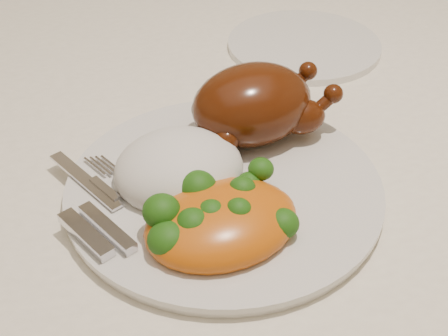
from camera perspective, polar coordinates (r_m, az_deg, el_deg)
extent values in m
cube|color=brown|center=(0.72, -3.63, 2.00)|extent=(1.60, 0.90, 0.04)
cube|color=white|center=(0.70, -3.71, 3.58)|extent=(1.72, 1.02, 0.01)
cube|color=white|center=(1.19, -6.97, 13.86)|extent=(1.72, 0.01, 0.18)
cylinder|color=silver|center=(0.60, 0.00, -1.98)|extent=(0.32, 0.32, 0.01)
cylinder|color=silver|center=(0.87, 7.32, 11.11)|extent=(0.27, 0.27, 0.01)
ellipsoid|color=#4F1F08|center=(0.64, 2.58, 5.84)|extent=(0.15, 0.12, 0.08)
ellipsoid|color=#4F1F08|center=(0.63, 1.89, 6.97)|extent=(0.07, 0.06, 0.03)
ellipsoid|color=#4F1F08|center=(0.65, 7.13, 4.69)|extent=(0.05, 0.04, 0.04)
sphere|color=#4F1F08|center=(0.65, 9.96, 6.70)|extent=(0.02, 0.02, 0.02)
ellipsoid|color=#4F1F08|center=(0.68, 4.99, 6.90)|extent=(0.05, 0.04, 0.04)
sphere|color=#4F1F08|center=(0.69, 7.69, 8.79)|extent=(0.02, 0.02, 0.02)
sphere|color=#4F1F08|center=(0.61, 0.23, 2.61)|extent=(0.03, 0.03, 0.03)
sphere|color=#4F1F08|center=(0.66, -1.88, 5.36)|extent=(0.03, 0.03, 0.03)
ellipsoid|color=white|center=(0.60, -4.13, -0.15)|extent=(0.14, 0.13, 0.07)
ellipsoid|color=orange|center=(0.54, -0.25, -5.05)|extent=(0.16, 0.14, 0.05)
ellipsoid|color=orange|center=(0.56, 3.28, -3.80)|extent=(0.06, 0.06, 0.03)
ellipsoid|color=#153709|center=(0.58, 2.32, -1.53)|extent=(0.02, 0.02, 0.02)
ellipsoid|color=#153709|center=(0.54, 5.38, -5.07)|extent=(0.03, 0.03, 0.03)
ellipsoid|color=#153709|center=(0.53, 1.33, -4.06)|extent=(0.02, 0.02, 0.03)
ellipsoid|color=#153709|center=(0.53, -5.73, -3.95)|extent=(0.03, 0.03, 0.03)
ellipsoid|color=#153709|center=(0.54, 5.28, -5.36)|extent=(0.02, 0.02, 0.02)
ellipsoid|color=#153709|center=(0.52, -5.09, -6.52)|extent=(0.04, 0.04, 0.03)
ellipsoid|color=#153709|center=(0.56, -2.41, -2.11)|extent=(0.04, 0.04, 0.04)
ellipsoid|color=#153709|center=(0.55, 2.52, -3.32)|extent=(0.03, 0.03, 0.03)
ellipsoid|color=#153709|center=(0.55, 1.67, -1.94)|extent=(0.02, 0.02, 0.02)
ellipsoid|color=#153709|center=(0.53, -1.16, -4.40)|extent=(0.03, 0.03, 0.03)
ellipsoid|color=#153709|center=(0.58, 3.40, -0.10)|extent=(0.02, 0.02, 0.02)
ellipsoid|color=#153709|center=(0.53, -2.85, -5.44)|extent=(0.03, 0.03, 0.03)
cube|color=silver|center=(0.61, -12.59, -1.07)|extent=(0.07, 0.10, 0.00)
cube|color=silver|center=(0.55, -12.51, -5.94)|extent=(0.05, 0.07, 0.01)
cube|color=silver|center=(0.55, -10.63, -5.41)|extent=(0.05, 0.07, 0.01)
cube|color=silver|center=(0.61, -10.90, -0.80)|extent=(0.05, 0.07, 0.00)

